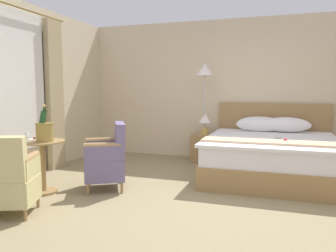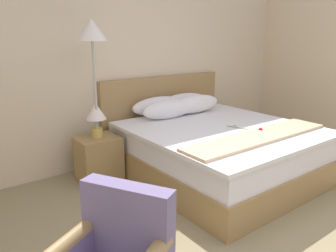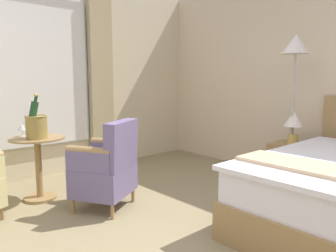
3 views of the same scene
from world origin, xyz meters
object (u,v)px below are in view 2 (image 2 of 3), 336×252
at_px(bed, 212,146).
at_px(floor_lamp_brass, 93,47).
at_px(nightstand, 99,158).
at_px(bedside_lamp, 96,114).

height_order(bed, floor_lamp_brass, floor_lamp_brass).
distance_m(bed, floor_lamp_brass, 1.82).
relative_size(bed, nightstand, 4.24).
bearing_deg(floor_lamp_brass, bedside_lamp, 77.78).
bearing_deg(floor_lamp_brass, nightstand, 77.72).
bearing_deg(bed, nightstand, 151.21).
distance_m(bed, bedside_lamp, 1.45).
distance_m(bed, nightstand, 1.39).
bearing_deg(bedside_lamp, bed, -28.79).
relative_size(bed, floor_lamp_brass, 1.21).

